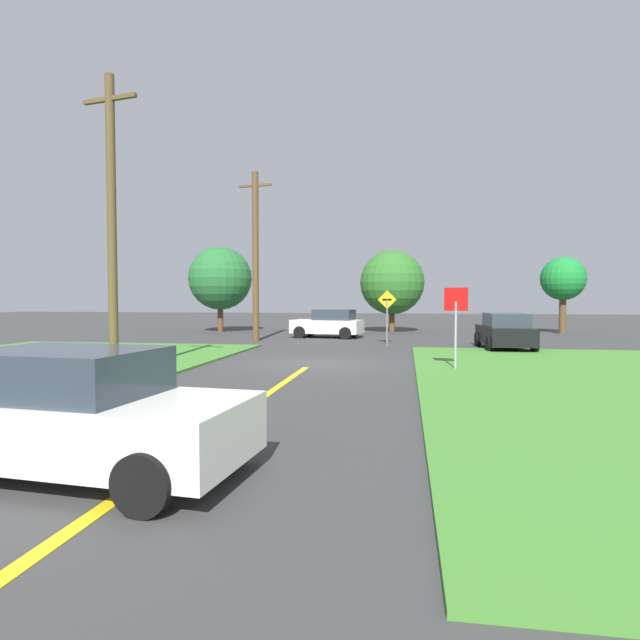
# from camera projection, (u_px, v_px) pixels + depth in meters

# --- Properties ---
(ground_plane) EXTENTS (120.00, 120.00, 0.00)m
(ground_plane) POSITION_uv_depth(u_px,v_px,m) (311.00, 364.00, 18.06)
(ground_plane) COLOR #3A3A3A
(lane_stripe_center) EXTENTS (0.20, 14.00, 0.01)m
(lane_stripe_center) POSITION_uv_depth(u_px,v_px,m) (238.00, 415.00, 10.17)
(lane_stripe_center) COLOR yellow
(lane_stripe_center) RESTS_ON ground
(stop_sign) EXTENTS (0.72, 0.19, 2.60)m
(stop_sign) POSITION_uv_depth(u_px,v_px,m) (456.00, 313.00, 16.23)
(stop_sign) COLOR #9EA0A8
(stop_sign) RESTS_ON ground
(car_on_crossroad) EXTENTS (2.16, 4.18, 1.62)m
(car_on_crossroad) POSITION_uv_depth(u_px,v_px,m) (505.00, 331.00, 22.99)
(car_on_crossroad) COLOR black
(car_on_crossroad) RESTS_ON ground
(car_approaching_junction) EXTENTS (4.18, 2.58, 1.62)m
(car_approaching_junction) POSITION_uv_depth(u_px,v_px,m) (329.00, 324.00, 30.01)
(car_approaching_junction) COLOR white
(car_approaching_junction) RESTS_ON ground
(car_behind_on_main_road) EXTENTS (4.25, 2.42, 1.62)m
(car_behind_on_main_road) POSITION_uv_depth(u_px,v_px,m) (83.00, 413.00, 6.70)
(car_behind_on_main_road) COLOR white
(car_behind_on_main_road) RESTS_ON ground
(utility_pole_near) EXTENTS (1.79, 0.43, 8.61)m
(utility_pole_near) POSITION_uv_depth(u_px,v_px,m) (112.00, 222.00, 14.94)
(utility_pole_near) COLOR brown
(utility_pole_near) RESTS_ON ground
(utility_pole_mid) EXTENTS (1.80, 0.36, 8.87)m
(utility_pole_mid) POSITION_uv_depth(u_px,v_px,m) (255.00, 255.00, 27.46)
(utility_pole_mid) COLOR brown
(utility_pole_mid) RESTS_ON ground
(direction_sign) EXTENTS (0.90, 0.19, 2.65)m
(direction_sign) POSITION_uv_depth(u_px,v_px,m) (387.00, 311.00, 25.27)
(direction_sign) COLOR slate
(direction_sign) RESTS_ON ground
(oak_tree_left) EXTENTS (4.24, 4.24, 5.43)m
(oak_tree_left) POSITION_uv_depth(u_px,v_px,m) (392.00, 283.00, 34.61)
(oak_tree_left) COLOR brown
(oak_tree_left) RESTS_ON ground
(pine_tree_center) EXTENTS (4.22, 4.22, 5.71)m
(pine_tree_center) POSITION_uv_depth(u_px,v_px,m) (220.00, 278.00, 34.98)
(pine_tree_center) COLOR brown
(pine_tree_center) RESTS_ON ground
(oak_tree_right) EXTENTS (2.75, 2.75, 4.89)m
(oak_tree_right) POSITION_uv_depth(u_px,v_px,m) (563.00, 279.00, 33.10)
(oak_tree_right) COLOR brown
(oak_tree_right) RESTS_ON ground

